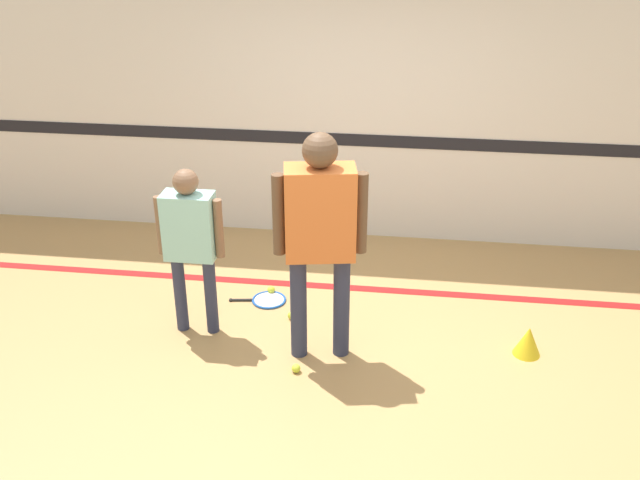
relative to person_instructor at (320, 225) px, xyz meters
name	(u,v)px	position (x,y,z in m)	size (l,w,h in m)	color
ground_plane	(332,356)	(0.10, -0.03, -1.09)	(16.00, 16.00, 0.00)	tan
wall_back	(361,81)	(0.10, 2.20, 0.50)	(16.00, 0.07, 3.20)	silver
floor_stripe	(346,287)	(0.10, 1.04, -1.09)	(14.40, 0.10, 0.01)	red
person_instructor	(320,225)	(0.00, 0.00, 0.00)	(0.66, 0.36, 1.77)	#2D334C
person_student_left	(190,235)	(-1.03, 0.20, -0.24)	(0.53, 0.21, 1.38)	#2D334C
racket_spare_on_floor	(267,300)	(-0.56, 0.72, -1.08)	(0.52, 0.34, 0.03)	blue
tennis_ball_near_instructor	(296,368)	(-0.14, -0.27, -1.06)	(0.07, 0.07, 0.07)	#CCE038
tennis_ball_by_spare_racket	(271,290)	(-0.55, 0.86, -1.06)	(0.07, 0.07, 0.07)	#CCE038
tennis_ball_stray_left	(292,315)	(-0.30, 0.46, -1.06)	(0.07, 0.07, 0.07)	#CCE038
training_cone	(528,341)	(1.58, 0.20, -0.97)	(0.21, 0.21, 0.24)	yellow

